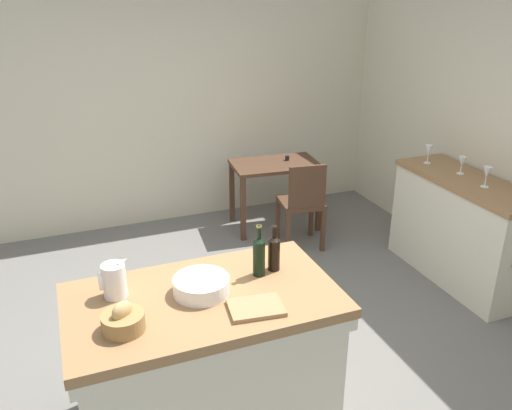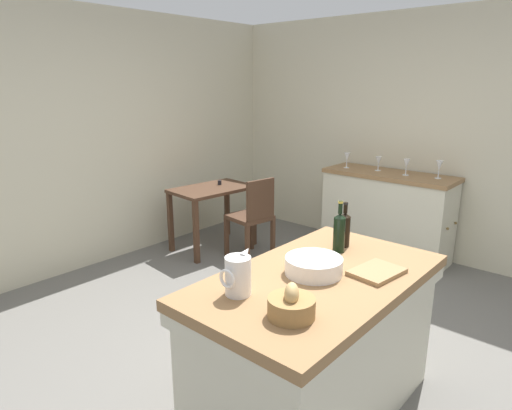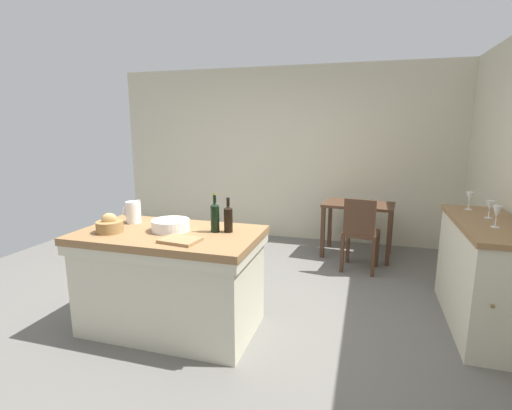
% 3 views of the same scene
% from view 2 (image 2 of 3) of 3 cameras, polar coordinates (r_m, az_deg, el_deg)
% --- Properties ---
extents(ground_plane, '(6.76, 6.76, 0.00)m').
position_cam_2_polar(ground_plane, '(3.35, 3.47, -18.67)').
color(ground_plane, '#66635E').
extents(wall_back, '(5.32, 0.12, 2.60)m').
position_cam_2_polar(wall_back, '(4.85, -21.52, 7.56)').
color(wall_back, beige).
rests_on(wall_back, ground).
extents(wall_right, '(0.12, 5.20, 2.60)m').
position_cam_2_polar(wall_right, '(5.13, 22.04, 7.88)').
color(wall_right, beige).
rests_on(wall_right, ground).
extents(island_table, '(1.51, 0.86, 0.86)m').
position_cam_2_polar(island_table, '(2.67, 7.60, -16.65)').
color(island_table, olive).
rests_on(island_table, ground).
extents(side_cabinet, '(0.52, 1.40, 0.94)m').
position_cam_2_polar(side_cabinet, '(5.10, 16.28, -1.19)').
color(side_cabinet, olive).
rests_on(side_cabinet, ground).
extents(writing_desk, '(0.95, 0.64, 0.77)m').
position_cam_2_polar(writing_desk, '(5.11, -5.58, 0.98)').
color(writing_desk, '#472D1E').
rests_on(writing_desk, ground).
extents(wooden_chair, '(0.45, 0.45, 0.91)m').
position_cam_2_polar(wooden_chair, '(4.78, -0.38, -1.36)').
color(wooden_chair, '#472D1E').
rests_on(wooden_chair, ground).
extents(pitcher, '(0.17, 0.13, 0.24)m').
position_cam_2_polar(pitcher, '(2.22, -2.34, -8.94)').
color(pitcher, white).
rests_on(pitcher, island_table).
extents(wash_bowl, '(0.32, 0.32, 0.09)m').
position_cam_2_polar(wash_bowl, '(2.48, 7.36, -7.67)').
color(wash_bowl, white).
rests_on(wash_bowl, island_table).
extents(bread_basket, '(0.22, 0.22, 0.16)m').
position_cam_2_polar(bread_basket, '(2.04, 4.53, -12.63)').
color(bread_basket, olive).
rests_on(bread_basket, island_table).
extents(cutting_board, '(0.31, 0.24, 0.02)m').
position_cam_2_polar(cutting_board, '(2.56, 15.14, -8.22)').
color(cutting_board, '#99754C').
rests_on(cutting_board, island_table).
extents(wine_bottle_dark, '(0.07, 0.07, 0.29)m').
position_cam_2_polar(wine_bottle_dark, '(2.89, 11.20, -2.98)').
color(wine_bottle_dark, black).
rests_on(wine_bottle_dark, island_table).
extents(wine_bottle_amber, '(0.07, 0.07, 0.32)m').
position_cam_2_polar(wine_bottle_amber, '(2.78, 10.56, -3.36)').
color(wine_bottle_amber, black).
rests_on(wine_bottle_amber, island_table).
extents(wine_glass_far_left, '(0.07, 0.07, 0.18)m').
position_cam_2_polar(wine_glass_far_left, '(4.84, 22.31, 4.60)').
color(wine_glass_far_left, white).
rests_on(wine_glass_far_left, side_cabinet).
extents(wine_glass_left, '(0.07, 0.07, 0.17)m').
position_cam_2_polar(wine_glass_left, '(4.89, 18.62, 4.96)').
color(wine_glass_left, white).
rests_on(wine_glass_left, side_cabinet).
extents(wine_glass_middle, '(0.07, 0.07, 0.15)m').
position_cam_2_polar(wine_glass_middle, '(5.06, 15.35, 5.41)').
color(wine_glass_middle, white).
rests_on(wine_glass_middle, side_cabinet).
extents(wine_glass_right, '(0.07, 0.07, 0.17)m').
position_cam_2_polar(wine_glass_right, '(5.14, 11.52, 5.95)').
color(wine_glass_right, white).
rests_on(wine_glass_right, side_cabinet).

